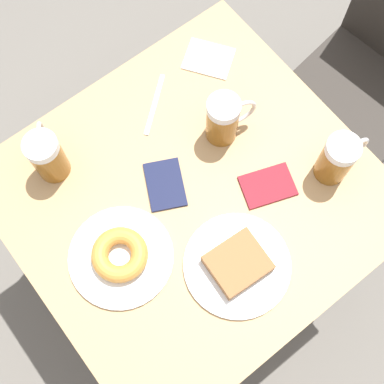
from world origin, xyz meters
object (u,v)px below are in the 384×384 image
Objects in this scene: chair at (383,62)px; plate_with_donut at (120,256)px; beer_mug_center at (47,155)px; beer_mug_right at (338,158)px; passport_far_edge at (165,185)px; napkin_folded at (208,59)px; beer_mug_left at (224,119)px; passport_near_edge at (268,186)px; plate_with_cake at (237,264)px; fork at (155,104)px.

chair reaches higher than plate_with_donut.
beer_mug_center is 1.00× the size of beer_mug_right.
passport_far_edge is (-0.22, -0.34, -0.07)m from beer_mug_right.
napkin_folded is at bearing -123.28° from chair.
beer_mug_left is 0.98× the size of passport_near_edge.
fork is (-0.45, 0.10, -0.01)m from plate_with_cake.
chair is 5.97× the size of fork.
chair is at bearing 88.18° from passport_far_edge.
passport_near_edge is (0.07, 0.38, -0.01)m from plate_with_donut.
plate_with_donut is at bearing -66.73° from passport_far_edge.
beer_mug_right is 0.41m from passport_far_edge.
fork is (0.01, 0.30, -0.07)m from beer_mug_center.
beer_mug_right reaches higher than plate_with_donut.
napkin_folded is at bearing 96.33° from fork.
beer_mug_right is (0.42, 0.53, 0.00)m from beer_mug_center.
plate_with_donut is 0.39m from passport_near_edge.
beer_mug_right is at bearing 57.50° from passport_far_edge.
beer_mug_center is 1.00× the size of fork.
passport_near_edge is at bearing -16.73° from napkin_folded.
passport_near_edge reaches higher than napkin_folded.
plate_with_cake is 0.34m from beer_mug_right.
beer_mug_center reaches higher than passport_far_edge.
chair is 5.84× the size of passport_near_edge.
beer_mug_left is (-0.11, 0.39, 0.05)m from plate_with_donut.
beer_mug_right is at bearing 67.07° from passport_near_edge.
napkin_folded is at bearing 91.17° from beer_mug_center.
chair is at bearing 77.00° from beer_mug_center.
beer_mug_center is 0.98× the size of passport_near_edge.
plate_with_donut reaches higher than plate_with_cake.
beer_mug_left is at bearing 97.01° from passport_far_edge.
passport_near_edge is at bearing 119.73° from plate_with_cake.
passport_far_edge is at bearing 42.39° from beer_mug_center.
fork is at bearing -83.67° from napkin_folded.
beer_mug_center is at bearing -115.03° from beer_mug_left.
beer_mug_right reaches higher than plate_with_cake.
beer_mug_left is 1.00× the size of beer_mug_center.
fork is at bearing -150.62° from beer_mug_right.
napkin_folded is at bearing 150.58° from beer_mug_left.
plate_with_donut is 1.60× the size of passport_far_edge.
plate_with_cake reaches higher than passport_near_edge.
napkin_folded is 1.08× the size of fork.
fork is (-0.17, -0.09, -0.07)m from beer_mug_left.
chair is 0.66m from passport_near_edge.
beer_mug_center reaches higher than fork.
plate_with_donut reaches higher than passport_far_edge.
beer_mug_left is 0.23m from napkin_folded.
plate_with_donut is at bearing -101.05° from passport_near_edge.
plate_with_cake is at bearing -82.81° from beer_mug_right.
beer_mug_center is at bearing -128.61° from beer_mug_right.
passport_near_edge is at bearing 78.95° from plate_with_donut.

